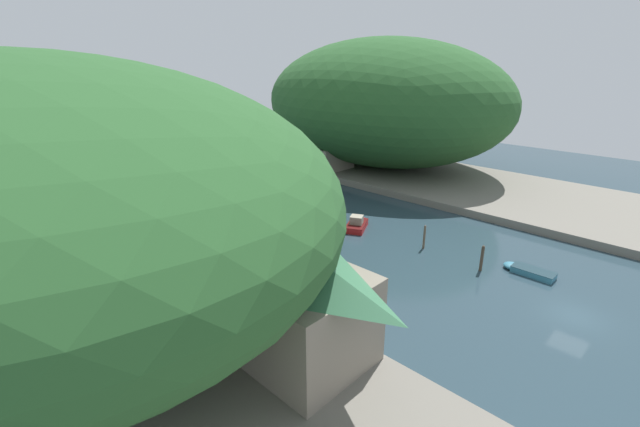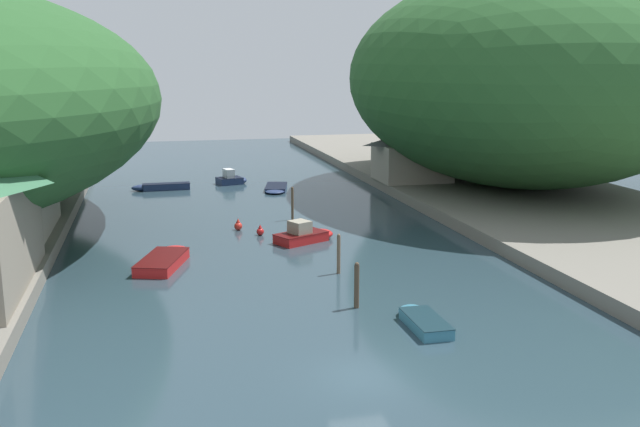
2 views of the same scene
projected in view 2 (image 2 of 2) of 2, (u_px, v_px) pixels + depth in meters
water_surface at (256, 223)px, 57.97m from camera, size 130.00×130.00×0.00m
right_bank at (539, 203)px, 63.71m from camera, size 22.00×120.00×0.95m
hillside_right at (515, 79)px, 69.03m from camera, size 31.11×43.55×20.55m
boathouse_shed at (0, 199)px, 50.41m from camera, size 7.31×10.39×4.61m
right_bank_cottage at (412, 155)px, 72.61m from camera, size 7.55×6.24×5.13m
boat_open_rowboat at (306, 235)px, 51.86m from camera, size 5.01×3.82×1.59m
boat_near_quay at (159, 187)px, 72.80m from camera, size 5.92×1.45×0.68m
boat_navy_launch at (276, 188)px, 72.69m from camera, size 3.31×6.15×0.39m
boat_moored_right at (422, 320)px, 35.21m from camera, size 1.57×4.44×0.58m
boat_far_right_bank at (166, 259)px, 46.02m from camera, size 4.05×6.74×0.68m
boat_red_skiff at (232, 179)px, 76.57m from camera, size 3.55×2.71×1.63m
mooring_post_nearest at (357, 285)px, 37.54m from camera, size 0.27×0.27×2.51m
mooring_post_second at (339, 254)px, 43.71m from camera, size 0.23×0.23×2.52m
mooring_post_farthest at (292, 203)px, 58.77m from camera, size 0.21×0.21×2.77m
channel_buoy_near at (238, 226)px, 55.33m from camera, size 0.62×0.62×0.93m
channel_buoy_far at (260, 231)px, 53.67m from camera, size 0.56×0.56×0.84m
person_by_boathouse at (7, 276)px, 36.93m from camera, size 0.33×0.43×1.69m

